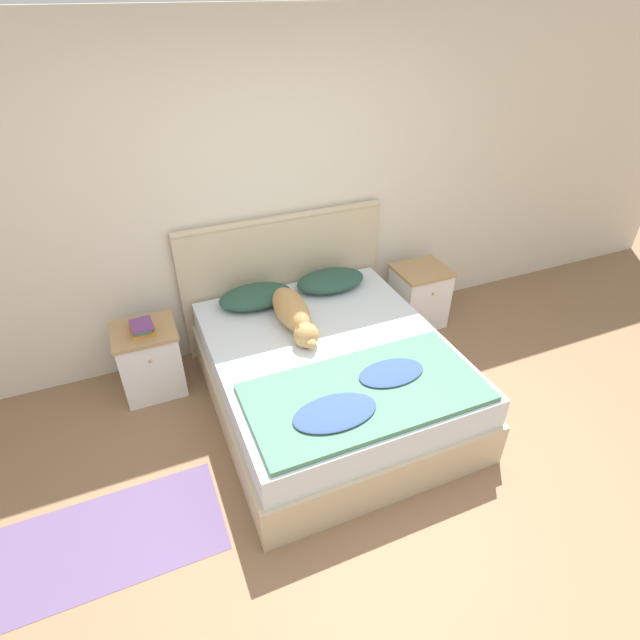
# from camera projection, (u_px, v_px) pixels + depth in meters

# --- Properties ---
(ground_plane) EXTENTS (16.00, 16.00, 0.00)m
(ground_plane) POSITION_uv_depth(u_px,v_px,m) (387.00, 528.00, 2.93)
(ground_plane) COLOR #896647
(wall_back) EXTENTS (9.00, 0.06, 2.55)m
(wall_back) POSITION_uv_depth(u_px,v_px,m) (264.00, 198.00, 3.83)
(wall_back) COLOR beige
(wall_back) RESTS_ON ground_plane
(bed) EXTENTS (1.64, 1.91, 0.55)m
(bed) POSITION_uv_depth(u_px,v_px,m) (330.00, 376.00, 3.63)
(bed) COLOR #C6B28E
(bed) RESTS_ON ground_plane
(headboard) EXTENTS (1.72, 0.06, 1.15)m
(headboard) POSITION_uv_depth(u_px,v_px,m) (284.00, 277.00, 4.19)
(headboard) COLOR #C6B28E
(headboard) RESTS_ON ground_plane
(nightstand_left) EXTENTS (0.46, 0.42, 0.56)m
(nightstand_left) POSITION_uv_depth(u_px,v_px,m) (150.00, 360.00, 3.78)
(nightstand_left) COLOR white
(nightstand_left) RESTS_ON ground_plane
(nightstand_right) EXTENTS (0.46, 0.42, 0.56)m
(nightstand_right) POSITION_uv_depth(u_px,v_px,m) (419.00, 296.00, 4.53)
(nightstand_right) COLOR white
(nightstand_right) RESTS_ON ground_plane
(pillow_left) EXTENTS (0.58, 0.35, 0.14)m
(pillow_left) POSITION_uv_depth(u_px,v_px,m) (256.00, 296.00, 3.89)
(pillow_left) COLOR #284C3D
(pillow_left) RESTS_ON bed
(pillow_right) EXTENTS (0.58, 0.35, 0.14)m
(pillow_right) POSITION_uv_depth(u_px,v_px,m) (330.00, 281.00, 4.10)
(pillow_right) COLOR #284C3D
(pillow_right) RESTS_ON bed
(quilt) EXTENTS (1.47, 0.74, 0.06)m
(quilt) POSITION_uv_depth(u_px,v_px,m) (364.00, 393.00, 3.05)
(quilt) COLOR #4C8466
(quilt) RESTS_ON bed
(dog) EXTENTS (0.23, 0.77, 0.24)m
(dog) POSITION_uv_depth(u_px,v_px,m) (294.00, 314.00, 3.62)
(dog) COLOR tan
(dog) RESTS_ON bed
(book_stack) EXTENTS (0.17, 0.20, 0.08)m
(book_stack) POSITION_uv_depth(u_px,v_px,m) (142.00, 327.00, 3.58)
(book_stack) COLOR orange
(book_stack) RESTS_ON nightstand_left
(rug) EXTENTS (1.23, 0.65, 0.00)m
(rug) POSITION_uv_depth(u_px,v_px,m) (114.00, 538.00, 2.87)
(rug) COLOR #604C75
(rug) RESTS_ON ground_plane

